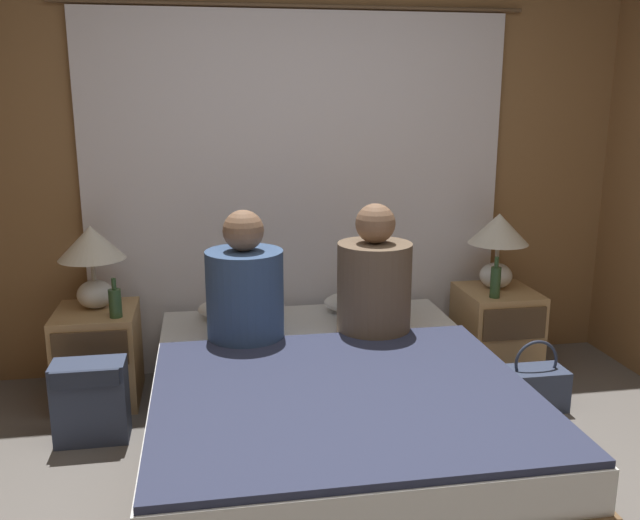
% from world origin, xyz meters
% --- Properties ---
extents(wall_back, '(4.10, 0.06, 2.50)m').
position_xyz_m(wall_back, '(0.00, 2.02, 1.25)').
color(wall_back, olive).
rests_on(wall_back, ground_plane).
extents(curtain_panel, '(2.66, 0.02, 2.14)m').
position_xyz_m(curtain_panel, '(0.00, 1.96, 1.06)').
color(curtain_panel, white).
rests_on(curtain_panel, ground_plane).
extents(bed, '(1.65, 2.06, 0.40)m').
position_xyz_m(bed, '(0.00, 0.87, 0.20)').
color(bed, brown).
rests_on(bed, ground_plane).
extents(nightstand_left, '(0.42, 0.47, 0.52)m').
position_xyz_m(nightstand_left, '(-1.15, 1.63, 0.26)').
color(nightstand_left, tan).
rests_on(nightstand_left, ground_plane).
extents(nightstand_right, '(0.42, 0.47, 0.52)m').
position_xyz_m(nightstand_right, '(1.15, 1.63, 0.26)').
color(nightstand_right, tan).
rests_on(nightstand_right, ground_plane).
extents(lamp_left, '(0.35, 0.35, 0.45)m').
position_xyz_m(lamp_left, '(-1.15, 1.68, 0.82)').
color(lamp_left, silver).
rests_on(lamp_left, nightstand_left).
extents(lamp_right, '(0.35, 0.35, 0.45)m').
position_xyz_m(lamp_right, '(1.15, 1.68, 0.82)').
color(lamp_right, silver).
rests_on(lamp_right, nightstand_right).
extents(pillow_left, '(0.49, 0.31, 0.12)m').
position_xyz_m(pillow_left, '(-0.36, 1.71, 0.46)').
color(pillow_left, white).
rests_on(pillow_left, bed).
extents(pillow_right, '(0.49, 0.31, 0.12)m').
position_xyz_m(pillow_right, '(0.36, 1.71, 0.46)').
color(pillow_right, white).
rests_on(pillow_right, bed).
extents(blanket_on_bed, '(1.59, 1.41, 0.03)m').
position_xyz_m(blanket_on_bed, '(0.00, 0.58, 0.42)').
color(blanket_on_bed, '#2D334C').
rests_on(blanket_on_bed, bed).
extents(person_left_in_bed, '(0.39, 0.39, 0.68)m').
position_xyz_m(person_left_in_bed, '(-0.36, 1.33, 0.68)').
color(person_left_in_bed, '#38517A').
rests_on(person_left_in_bed, bed).
extents(person_right_in_bed, '(0.39, 0.39, 0.70)m').
position_xyz_m(person_right_in_bed, '(0.31, 1.33, 0.69)').
color(person_right_in_bed, brown).
rests_on(person_right_in_bed, bed).
extents(beer_bottle_on_left_stand, '(0.07, 0.07, 0.21)m').
position_xyz_m(beer_bottle_on_left_stand, '(-1.02, 1.49, 0.60)').
color(beer_bottle_on_left_stand, '#2D4C28').
rests_on(beer_bottle_on_left_stand, nightstand_left).
extents(beer_bottle_on_right_stand, '(0.06, 0.06, 0.24)m').
position_xyz_m(beer_bottle_on_right_stand, '(1.06, 1.49, 0.61)').
color(beer_bottle_on_right_stand, '#2D4C28').
rests_on(beer_bottle_on_right_stand, nightstand_right).
extents(backpack_on_floor, '(0.35, 0.21, 0.40)m').
position_xyz_m(backpack_on_floor, '(-1.13, 1.16, 0.23)').
color(backpack_on_floor, '#333D56').
rests_on(backpack_on_floor, ground_plane).
extents(handbag_on_floor, '(0.32, 0.20, 0.38)m').
position_xyz_m(handbag_on_floor, '(1.15, 1.12, 0.12)').
color(handbag_on_floor, '#333D56').
rests_on(handbag_on_floor, ground_plane).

